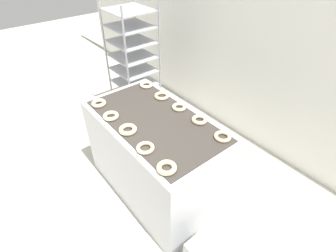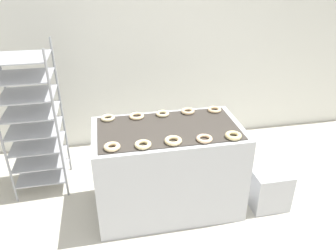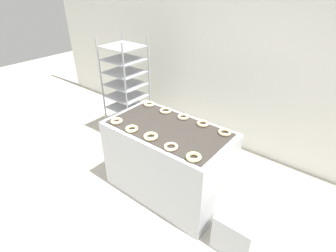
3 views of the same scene
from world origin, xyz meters
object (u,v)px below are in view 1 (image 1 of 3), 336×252
(donut_far_left, at_px, (162,96))
(donut_near_right, at_px, (145,148))
(donut_near_leftmost, at_px, (99,103))
(donut_near_left, at_px, (111,116))
(donut_far_right, at_px, (199,120))
(fryer_machine, at_px, (156,157))
(donut_near_rightmost, at_px, (167,168))
(baking_rack_cart, at_px, (133,63))
(donut_far_leftmost, at_px, (146,85))
(donut_far_center, at_px, (179,107))
(donut_near_center, at_px, (128,129))
(donut_far_rightmost, at_px, (223,136))

(donut_far_left, bearing_deg, donut_near_right, -47.06)
(donut_near_leftmost, relative_size, donut_near_left, 0.98)
(donut_near_right, distance_m, donut_far_right, 0.58)
(fryer_machine, distance_m, donut_near_rightmost, 0.77)
(donut_near_leftmost, height_order, donut_near_rightmost, same)
(donut_near_leftmost, height_order, donut_near_right, donut_near_leftmost)
(baking_rack_cart, relative_size, donut_near_left, 11.39)
(fryer_machine, height_order, donut_near_rightmost, donut_near_rightmost)
(donut_near_rightmost, height_order, donut_far_right, donut_near_rightmost)
(donut_near_right, xyz_separation_m, donut_far_left, (-0.53, 0.57, 0.00))
(donut_far_leftmost, xyz_separation_m, donut_far_center, (0.54, -0.01, -0.00))
(donut_near_center, distance_m, donut_near_rightmost, 0.54)
(baking_rack_cart, distance_m, donut_far_leftmost, 0.84)
(donut_near_center, height_order, donut_far_center, donut_near_center)
(donut_near_leftmost, xyz_separation_m, donut_far_right, (0.80, 0.57, -0.00))
(donut_far_leftmost, bearing_deg, donut_far_right, 0.00)
(baking_rack_cart, bearing_deg, donut_near_rightmost, -26.02)
(fryer_machine, xyz_separation_m, donut_far_left, (-0.26, 0.28, 0.47))
(baking_rack_cart, xyz_separation_m, donut_near_leftmost, (0.78, -0.89, 0.11))
(donut_far_right, distance_m, donut_far_rightmost, 0.28)
(donut_near_left, bearing_deg, donut_far_rightmost, 34.60)
(donut_far_left, height_order, donut_far_rightmost, same)
(donut_near_rightmost, relative_size, donut_far_leftmost, 1.05)
(donut_near_left, height_order, donut_near_rightmost, donut_near_rightmost)
(fryer_machine, bearing_deg, donut_near_center, -92.02)
(donut_far_center, bearing_deg, donut_far_right, 1.43)
(donut_near_right, relative_size, donut_far_leftmost, 1.02)
(donut_near_rightmost, bearing_deg, donut_far_left, 144.30)
(donut_near_leftmost, relative_size, donut_far_left, 0.95)
(donut_near_center, distance_m, donut_far_rightmost, 0.78)
(donut_near_left, bearing_deg, donut_far_right, 47.07)
(donut_near_rightmost, xyz_separation_m, donut_far_leftmost, (-1.08, 0.58, -0.00))
(donut_near_rightmost, bearing_deg, donut_far_leftmost, 151.63)
(donut_far_leftmost, bearing_deg, fryer_machine, -28.10)
(donut_near_center, height_order, donut_far_right, donut_near_center)
(donut_far_left, relative_size, donut_far_right, 1.06)
(donut_near_center, bearing_deg, donut_near_right, -2.94)
(donut_far_left, height_order, donut_far_right, donut_far_right)
(donut_far_leftmost, relative_size, donut_far_center, 1.03)
(donut_far_leftmost, height_order, donut_far_left, donut_far_leftmost)
(donut_near_leftmost, bearing_deg, donut_far_leftmost, 91.47)
(donut_near_center, height_order, donut_far_rightmost, donut_near_center)
(donut_near_center, xyz_separation_m, donut_far_leftmost, (-0.54, 0.57, -0.00))
(donut_near_left, bearing_deg, donut_near_right, -0.04)
(donut_near_rightmost, distance_m, donut_far_center, 0.79)
(donut_far_left, distance_m, donut_far_rightmost, 0.81)
(donut_far_right, bearing_deg, baking_rack_cart, 168.57)
(donut_near_right, height_order, donut_far_right, donut_far_right)
(donut_near_center, distance_m, donut_near_right, 0.28)
(donut_near_rightmost, xyz_separation_m, donut_far_right, (-0.27, 0.58, -0.00))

